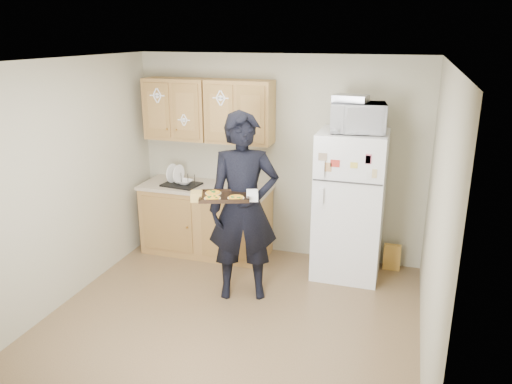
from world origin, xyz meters
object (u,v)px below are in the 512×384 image
Objects in this scene: baking_tray at (224,197)px; dish_rack at (181,178)px; person at (244,208)px; refrigerator at (349,205)px; microwave at (358,118)px.

baking_tray is 1.10× the size of dish_rack.
baking_tray is at bearing -129.15° from person.
refrigerator is 0.85× the size of person.
person is 1.39m from dish_rack.
baking_tray is 0.83× the size of microwave.
microwave is at bearing 18.20° from person.
refrigerator is 1.31m from person.
dish_rack is (-1.01, 1.12, -0.21)m from baking_tray.
dish_rack is (-2.14, 0.04, -0.87)m from microwave.
baking_tray reaches higher than dish_rack.
baking_tray is (-0.10, -0.28, 0.20)m from person.
person is at bearing 50.85° from baking_tray.
microwave is (1.03, 0.80, 0.86)m from person.
person is (-0.99, -0.85, 0.15)m from refrigerator.
microwave is 1.31× the size of dish_rack.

